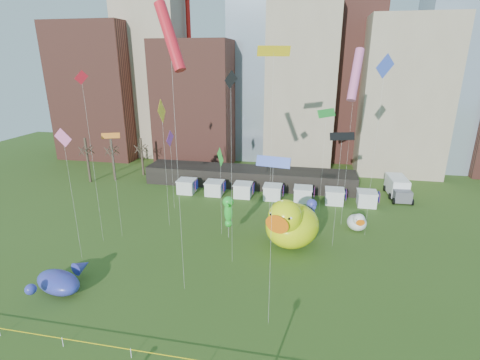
% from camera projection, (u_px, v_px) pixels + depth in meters
% --- Properties ---
extents(skyline, '(101.00, 23.00, 68.00)m').
position_uv_depth(skyline, '(294.00, 63.00, 76.64)').
color(skyline, brown).
rests_on(skyline, ground).
extents(pavilion, '(38.00, 6.00, 3.20)m').
position_uv_depth(pavilion, '(249.00, 177.00, 66.39)').
color(pavilion, black).
rests_on(pavilion, ground).
extents(vendor_tents, '(33.24, 2.80, 2.40)m').
position_uv_depth(vendor_tents, '(273.00, 193.00, 60.04)').
color(vendor_tents, white).
rests_on(vendor_tents, ground).
extents(bare_trees, '(8.44, 6.44, 8.50)m').
position_uv_depth(bare_trees, '(114.00, 159.00, 69.13)').
color(bare_trees, '#382B21').
rests_on(bare_trees, ground).
extents(big_duck, '(8.57, 9.65, 6.76)m').
position_uv_depth(big_duck, '(291.00, 224.00, 44.08)').
color(big_duck, '#EAFF0D').
rests_on(big_duck, ground).
extents(small_duck, '(2.90, 3.69, 2.74)m').
position_uv_depth(small_duck, '(357.00, 222.00, 48.87)').
color(small_duck, white).
rests_on(small_duck, ground).
extents(seahorse_green, '(1.51, 1.85, 5.80)m').
position_uv_depth(seahorse_green, '(228.00, 209.00, 45.94)').
color(seahorse_green, silver).
rests_on(seahorse_green, ground).
extents(seahorse_purple, '(1.71, 1.93, 5.13)m').
position_uv_depth(seahorse_purple, '(311.00, 211.00, 46.87)').
color(seahorse_purple, silver).
rests_on(seahorse_purple, ground).
extents(whale_inflatable, '(6.00, 6.83, 2.37)m').
position_uv_depth(whale_inflatable, '(60.00, 281.00, 36.17)').
color(whale_inflatable, '#3E399B').
rests_on(whale_inflatable, ground).
extents(box_truck, '(3.41, 7.71, 3.22)m').
position_uv_depth(box_truck, '(398.00, 187.00, 60.89)').
color(box_truck, white).
rests_on(box_truck, ground).
extents(kite_0, '(0.97, 1.27, 21.06)m').
position_uv_depth(kite_0, '(83.00, 89.00, 40.44)').
color(kite_0, silver).
rests_on(kite_0, ground).
extents(kite_1, '(2.02, 0.03, 15.40)m').
position_uv_depth(kite_1, '(64.00, 142.00, 37.88)').
color(kite_1, silver).
rests_on(kite_1, ground).
extents(kite_2, '(2.83, 1.19, 14.39)m').
position_uv_depth(kite_2, '(342.00, 137.00, 40.59)').
color(kite_2, silver).
rests_on(kite_2, ground).
extents(kite_3, '(2.67, 3.17, 15.56)m').
position_uv_depth(kite_3, '(326.00, 114.00, 50.62)').
color(kite_3, silver).
rests_on(kite_3, ground).
extents(kite_4, '(0.34, 3.10, 17.48)m').
position_uv_depth(kite_4, '(162.00, 113.00, 45.79)').
color(kite_4, silver).
rests_on(kite_4, ground).
extents(kite_5, '(2.67, 0.80, 15.23)m').
position_uv_depth(kite_5, '(273.00, 163.00, 27.31)').
color(kite_5, silver).
rests_on(kite_5, ground).
extents(kite_6, '(2.11, 1.11, 13.77)m').
position_uv_depth(kite_6, '(111.00, 137.00, 43.47)').
color(kite_6, silver).
rests_on(kite_6, ground).
extents(kite_7, '(0.20, 2.39, 12.25)m').
position_uv_depth(kite_7, '(170.00, 140.00, 53.30)').
color(kite_7, silver).
rests_on(kite_7, ground).
extents(kite_8, '(3.25, 2.60, 26.70)m').
position_uv_depth(kite_8, '(170.00, 37.00, 29.08)').
color(kite_8, silver).
rests_on(kite_8, ground).
extents(kite_9, '(2.09, 3.94, 23.59)m').
position_uv_depth(kite_9, '(356.00, 75.00, 44.47)').
color(kite_9, silver).
rests_on(kite_9, ground).
extents(kite_10, '(1.53, 1.06, 21.22)m').
position_uv_depth(kite_10, '(231.00, 90.00, 35.44)').
color(kite_10, silver).
rests_on(kite_10, ground).
extents(kite_11, '(1.30, 2.01, 11.82)m').
position_uv_depth(kite_11, '(220.00, 158.00, 44.88)').
color(kite_11, silver).
rests_on(kite_11, ground).
extents(kite_12, '(3.92, 1.84, 23.71)m').
position_uv_depth(kite_12, '(274.00, 52.00, 42.56)').
color(kite_12, silver).
rests_on(kite_12, ground).
extents(kite_13, '(2.27, 1.69, 22.86)m').
position_uv_depth(kite_13, '(385.00, 70.00, 41.35)').
color(kite_13, silver).
rests_on(kite_13, ground).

